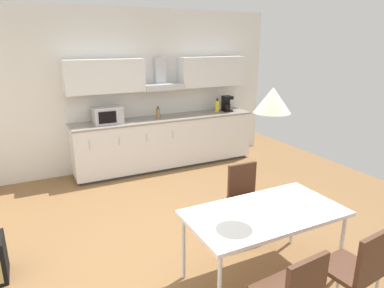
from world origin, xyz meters
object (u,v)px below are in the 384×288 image
microwave (108,115)px  coffee_maker (227,103)px  dining_table (265,216)px  pendant_lamp (273,100)px  chair_near_right (358,266)px  bottle_yellow (217,106)px  chair_far_right (246,193)px  bottle_brown (158,114)px

microwave → coffee_maker: (2.37, 0.03, 0.01)m
coffee_maker → dining_table: size_ratio=0.20×
pendant_lamp → chair_near_right: bearing=-66.0°
microwave → pendant_lamp: bearing=-78.9°
bottle_yellow → chair_near_right: (-1.14, -4.21, -0.52)m
bottle_yellow → chair_far_right: (-1.15, -2.65, -0.52)m
coffee_maker → chair_far_right: coffee_maker is taller
pendant_lamp → chair_far_right: bearing=66.4°
bottle_yellow → pendant_lamp: size_ratio=0.84×
dining_table → bottle_brown: bearing=86.2°
chair_far_right → chair_near_right: 1.56m
coffee_maker → chair_far_right: bearing=-117.2°
coffee_maker → bottle_brown: bearing=-177.5°
microwave → chair_far_right: 2.87m
chair_far_right → coffee_maker: bearing=62.8°
coffee_maker → pendant_lamp: 3.90m
microwave → dining_table: microwave is taller
bottle_brown → pendant_lamp: 3.46m
bottle_brown → chair_far_right: 2.64m
pendant_lamp → microwave: bearing=101.1°
coffee_maker → bottle_brown: coffee_maker is taller
chair_far_right → pendant_lamp: pendant_lamp is taller
bottle_brown → microwave: bearing=177.6°
dining_table → chair_near_right: (0.35, -0.78, -0.16)m
coffee_maker → chair_near_right: (-1.36, -4.22, -0.55)m
pendant_lamp → bottle_yellow: bearing=66.6°
bottle_brown → chair_far_right: bottle_brown is taller
microwave → chair_far_right: (1.01, -2.63, -0.54)m
bottle_yellow → chair_near_right: bearing=-105.2°
chair_far_right → pendant_lamp: (-0.34, -0.78, 1.26)m
microwave → bottle_yellow: (2.16, 0.02, -0.03)m
chair_near_right → pendant_lamp: pendant_lamp is taller
bottle_brown → pendant_lamp: bearing=-93.8°
bottle_yellow → pendant_lamp: (-1.49, -3.43, 0.74)m
chair_near_right → pendant_lamp: 1.52m
bottle_yellow → chair_far_right: bottle_yellow is taller
chair_far_right → chair_near_right: size_ratio=1.00×
bottle_brown → chair_far_right: bearing=-87.4°
microwave → bottle_brown: (0.89, -0.04, -0.05)m
microwave → chair_near_right: bearing=-76.4°
microwave → chair_near_right: (1.02, -4.19, -0.54)m
bottle_brown → chair_near_right: (0.12, -4.15, -0.50)m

